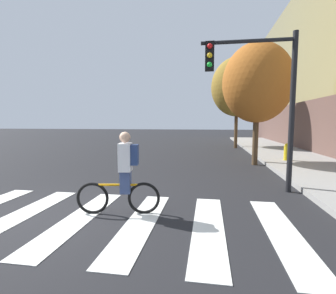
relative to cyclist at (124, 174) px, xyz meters
name	(u,v)px	position (x,y,z in m)	size (l,w,h in m)	color
ground_plane	(54,217)	(-1.35, -0.39, -0.84)	(120.00, 120.00, 0.00)	black
crosswalk_stripes	(50,216)	(-1.42, -0.39, -0.84)	(9.31, 3.24, 0.01)	silver
cyclist	(124,174)	(0.00, 0.00, 0.00)	(1.70, 0.39, 1.69)	black
traffic_light_near	(260,85)	(3.01, 2.27, 2.02)	(2.47, 0.28, 4.20)	black
fire_hydrant	(287,152)	(5.20, 7.21, -0.31)	(0.33, 0.22, 0.78)	gold
street_tree_near	(257,83)	(3.72, 6.63, 2.71)	(2.96, 2.96, 5.26)	#4C3823
street_tree_mid	(237,87)	(3.65, 13.96, 3.53)	(3.64, 3.64, 6.48)	#4C3823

